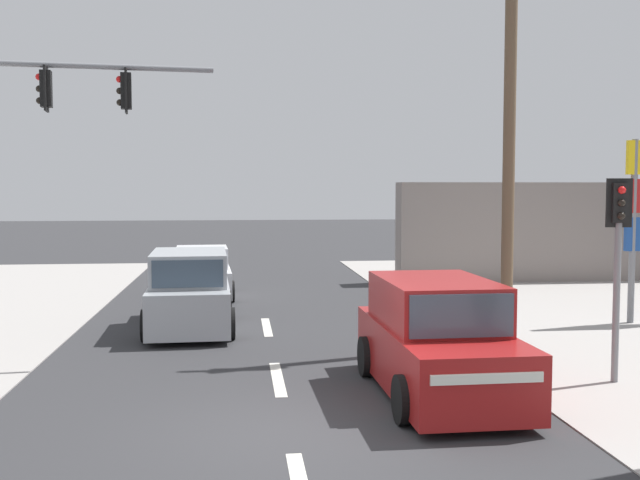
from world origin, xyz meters
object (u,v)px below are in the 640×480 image
suv_oncoming_mid (190,293)px  suv_receding_far (437,341)px  traffic_signal_mast (3,148)px  utility_pole_midground_right (510,90)px  pedestal_signal_right_kerb (618,245)px  sedan_crossing_left (202,274)px

suv_oncoming_mid → suv_receding_far: size_ratio=1.01×
traffic_signal_mast → suv_receding_far: 8.70m
utility_pole_midground_right → traffic_signal_mast: 10.25m
pedestal_signal_right_kerb → sedan_crossing_left: 13.78m
traffic_signal_mast → suv_oncoming_mid: traffic_signal_mast is taller
sedan_crossing_left → utility_pole_midground_right: bearing=-49.2°
traffic_signal_mast → sedan_crossing_left: size_ratio=1.39×
utility_pole_midground_right → suv_oncoming_mid: bearing=160.2°
utility_pole_midground_right → suv_receding_far: 6.43m
traffic_signal_mast → suv_oncoming_mid: (3.18, 3.46, -3.26)m
pedestal_signal_right_kerb → suv_receding_far: (-3.26, -0.35, -1.53)m
suv_oncoming_mid → pedestal_signal_right_kerb: bearing=-37.4°
suv_oncoming_mid → sedan_crossing_left: suv_oncoming_mid is taller
suv_oncoming_mid → sedan_crossing_left: (0.04, 5.49, -0.18)m
utility_pole_midground_right → pedestal_signal_right_kerb: 4.60m
utility_pole_midground_right → suv_oncoming_mid: 8.69m
pedestal_signal_right_kerb → sedan_crossing_left: (-7.63, 11.35, -1.71)m
traffic_signal_mast → suv_receding_far: bearing=-20.0°
suv_oncoming_mid → suv_receding_far: 7.61m
traffic_signal_mast → pedestal_signal_right_kerb: bearing=-12.5°
traffic_signal_mast → pedestal_signal_right_kerb: traffic_signal_mast is taller
pedestal_signal_right_kerb → suv_oncoming_mid: pedestal_signal_right_kerb is taller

